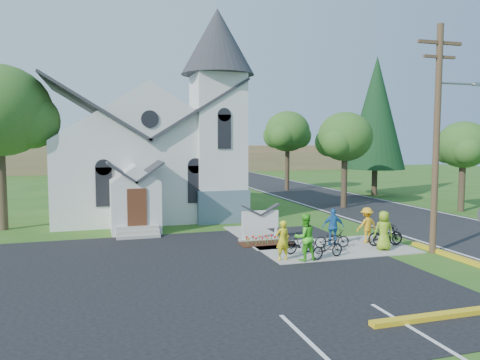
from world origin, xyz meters
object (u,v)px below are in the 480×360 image
object	(u,v)px
bike_1	(300,243)
bike_4	(387,236)
utility_pole	(438,131)
cyclist_1	(305,237)
cyclist_2	(333,227)
cyclist_4	(384,230)
cyclist_0	(282,240)
cyclist_3	(367,225)
bike_3	(385,235)
bike_0	(327,248)
bike_2	(332,239)
church_sign	(260,220)

from	to	relation	value
bike_1	bike_4	world-z (taller)	bike_1
utility_pole	cyclist_1	xyz separation A→B (m)	(-6.17, 0.30, -4.38)
cyclist_2	bike_4	world-z (taller)	cyclist_2
bike_1	utility_pole	bearing A→B (deg)	-114.71
bike_1	cyclist_4	xyz separation A→B (m)	(3.86, -0.53, 0.42)
cyclist_4	bike_4	xyz separation A→B (m)	(0.82, 0.89, -0.50)
cyclist_1	bike_1	xyz separation A→B (m)	(0.34, 1.16, -0.50)
cyclist_1	bike_1	bearing A→B (deg)	-111.24
utility_pole	cyclist_0	xyz separation A→B (m)	(-7.02, 0.65, -4.52)
cyclist_3	bike_4	xyz separation A→B (m)	(0.69, -0.69, -0.46)
utility_pole	bike_3	distance (m)	5.28
bike_0	cyclist_1	world-z (taller)	cyclist_1
bike_3	cyclist_4	bearing A→B (deg)	146.88
bike_2	cyclist_1	bearing A→B (deg)	137.16
church_sign	bike_1	distance (m)	3.36
utility_pole	bike_0	distance (m)	7.08
bike_0	bike_2	size ratio (longest dim) A/B	1.04
cyclist_3	cyclist_0	bearing A→B (deg)	14.47
bike_1	bike_3	world-z (taller)	bike_3
bike_0	bike_2	distance (m)	1.96
utility_pole	cyclist_4	world-z (taller)	utility_pole
cyclist_1	bike_1	world-z (taller)	cyclist_1
utility_pole	cyclist_1	size ratio (longest dim) A/B	5.13
church_sign	cyclist_4	bearing A→B (deg)	-39.38
cyclist_0	bike_4	world-z (taller)	cyclist_0
church_sign	bike_0	world-z (taller)	church_sign
bike_0	bike_3	world-z (taller)	bike_3
utility_pole	cyclist_3	xyz separation A→B (m)	(-1.84, 2.51, -4.50)
bike_3	bike_2	bearing A→B (deg)	88.65
bike_3	cyclist_2	bearing A→B (deg)	75.34
church_sign	bike_4	distance (m)	6.16
bike_0	bike_3	distance (m)	3.90
bike_3	cyclist_4	world-z (taller)	cyclist_4
cyclist_2	utility_pole	bearing A→B (deg)	161.88
utility_pole	cyclist_3	bearing A→B (deg)	126.25
bike_0	cyclist_3	size ratio (longest dim) A/B	0.98
bike_2	bike_0	bearing A→B (deg)	155.57
cyclist_0	cyclist_1	world-z (taller)	cyclist_1
bike_0	cyclist_2	world-z (taller)	cyclist_2
cyclist_1	cyclist_2	size ratio (longest dim) A/B	1.12
cyclist_3	bike_3	size ratio (longest dim) A/B	0.99
church_sign	cyclist_4	xyz separation A→B (m)	(4.59, -3.77, -0.08)
cyclist_1	bike_4	distance (m)	5.28
bike_1	bike_2	bearing A→B (deg)	-84.51
church_sign	cyclist_3	bearing A→B (deg)	-24.84
church_sign	cyclist_0	distance (m)	4.08
church_sign	bike_3	xyz separation A→B (m)	(5.16, -3.09, -0.46)
church_sign	bike_1	xyz separation A→B (m)	(0.73, -3.24, -0.50)
cyclist_1	cyclist_3	distance (m)	4.86
cyclist_0	cyclist_1	xyz separation A→B (m)	(0.84, -0.35, 0.14)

